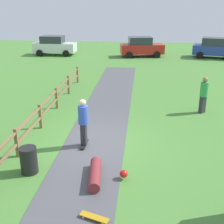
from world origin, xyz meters
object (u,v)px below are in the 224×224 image
at_px(trash_bin, 29,160).
at_px(skateboard_loose, 94,217).
at_px(parked_car_white, 54,45).
at_px(parked_car_red, 141,47).
at_px(skater_fallen, 97,174).
at_px(bystander_green, 204,93).
at_px(parked_car_blue, 215,48).
at_px(skater_riding, 83,120).

xyz_separation_m(trash_bin, skateboard_loose, (2.48, -2.03, -0.36)).
xyz_separation_m(parked_car_white, parked_car_red, (8.82, -0.01, 0.00)).
bearing_deg(parked_car_red, trash_bin, -98.98).
bearing_deg(skateboard_loose, skater_fallen, 96.11).
distance_m(skater_fallen, parked_car_red, 21.84).
relative_size(bystander_green, parked_car_blue, 0.41).
relative_size(skater_riding, parked_car_red, 0.43).
bearing_deg(parked_car_red, bystander_green, -78.17).
relative_size(trash_bin, skateboard_loose, 1.10).
relative_size(skateboard_loose, parked_car_blue, 0.18).
relative_size(skater_fallen, parked_car_white, 0.38).
xyz_separation_m(skater_fallen, parked_car_white, (-7.69, 21.81, 0.76)).
xyz_separation_m(trash_bin, parked_car_white, (-5.41, 21.62, 0.51)).
relative_size(skater_riding, skater_fallen, 1.19).
relative_size(skater_riding, parked_car_white, 0.45).
distance_m(skater_riding, parked_car_white, 20.76).
distance_m(parked_car_red, parked_car_blue, 7.07).
height_order(trash_bin, skateboard_loose, trash_bin).
distance_m(skater_riding, skater_fallen, 2.52).
relative_size(skater_fallen, skateboard_loose, 1.95).
xyz_separation_m(trash_bin, skater_riding, (1.43, 2.02, 0.64)).
relative_size(trash_bin, skater_fallen, 0.56).
bearing_deg(skater_fallen, skater_riding, 111.00).
xyz_separation_m(parked_car_red, parked_car_blue, (7.07, 0.02, 0.00)).
bearing_deg(skateboard_loose, trash_bin, 140.67).
bearing_deg(skater_riding, parked_car_blue, 65.22).
bearing_deg(parked_car_red, skater_fallen, -92.98).
bearing_deg(parked_car_red, parked_car_blue, 0.17).
height_order(skater_riding, bystander_green, skater_riding).
bearing_deg(skateboard_loose, parked_car_red, 87.72).
relative_size(parked_car_red, parked_car_blue, 0.99).
height_order(skateboard_loose, parked_car_red, parked_car_red).
xyz_separation_m(trash_bin, skater_fallen, (2.28, -0.19, -0.25)).
relative_size(trash_bin, parked_car_red, 0.20).
bearing_deg(parked_car_blue, parked_car_red, -179.83).
distance_m(parked_car_white, parked_car_red, 8.82).
bearing_deg(skater_riding, parked_car_red, 84.22).
bearing_deg(trash_bin, skater_riding, 54.61).
bearing_deg(skater_fallen, parked_car_red, 87.02).
bearing_deg(parked_car_white, skater_riding, -70.77).
height_order(skater_fallen, parked_car_red, parked_car_red).
relative_size(trash_bin, parked_car_blue, 0.20).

